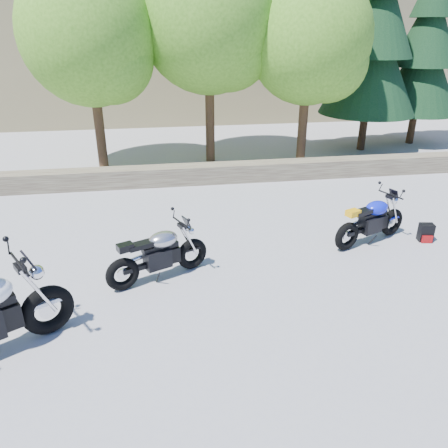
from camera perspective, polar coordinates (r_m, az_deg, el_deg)
The scene contains 10 objects.
ground at distance 7.19m, azimuth -0.34°, elevation -8.83°, with size 90.00×90.00×0.00m, color gray.
stone_wall at distance 12.06m, azimuth -4.30°, elevation 6.49°, with size 22.00×0.55×0.50m, color #4D3E33.
tree_decid_left at distance 13.17m, azimuth -16.75°, elevation 22.11°, with size 3.67×3.67×5.62m.
tree_decid_mid at distance 13.61m, azimuth -1.48°, elevation 24.78°, with size 4.08×4.08×6.24m.
tree_decid_right at distance 13.69m, azimuth 11.55°, elevation 22.08°, with size 3.54×3.54×5.41m.
conifer_near at distance 15.83m, azimuth 19.14°, elevation 22.21°, with size 3.17×3.17×7.06m.
conifer_far at distance 17.45m, azimuth 24.85°, elevation 20.10°, with size 2.82×2.82×6.27m.
silver_bike at distance 7.41m, azimuth -8.50°, elevation -3.96°, with size 1.75×0.91×0.93m.
blue_bike at distance 9.05m, azimuth 18.72°, elevation 0.38°, with size 1.76×0.87×0.93m.
backpack at distance 9.62m, azimuth 24.86°, elevation -1.05°, with size 0.30×0.27×0.36m.
Camera 1 is at (-0.90, -5.95, 3.93)m, focal length 35.00 mm.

